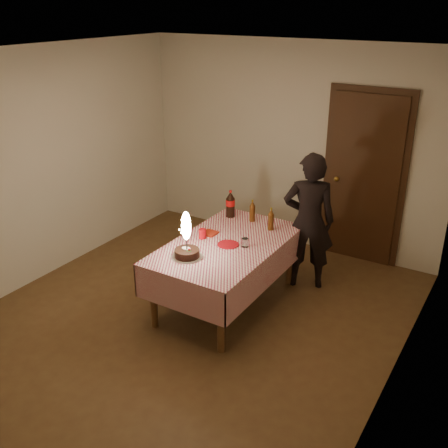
{
  "coord_description": "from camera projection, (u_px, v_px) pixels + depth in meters",
  "views": [
    {
      "loc": [
        2.68,
        -3.73,
        3.03
      ],
      "look_at": [
        0.17,
        0.37,
        0.95
      ],
      "focal_mm": 42.0,
      "sensor_mm": 36.0,
      "label": 1
    }
  ],
  "objects": [
    {
      "name": "dining_table",
      "position": [
        227.0,
        252.0,
        5.41
      ],
      "size": [
        1.02,
        1.72,
        0.72
      ],
      "color": "brown",
      "rests_on": "ground"
    },
    {
      "name": "amber_bottle_left",
      "position": [
        252.0,
        211.0,
        5.86
      ],
      "size": [
        0.06,
        0.06,
        0.25
      ],
      "color": "#522B0E",
      "rests_on": "dining_table"
    },
    {
      "name": "room_shell",
      "position": [
        194.0,
        161.0,
        4.79
      ],
      "size": [
        4.04,
        4.54,
        2.62
      ],
      "color": "beige",
      "rests_on": "ground"
    },
    {
      "name": "napkin_stack",
      "position": [
        210.0,
        233.0,
        5.57
      ],
      "size": [
        0.15,
        0.15,
        0.02
      ],
      "primitive_type": "cube",
      "color": "red",
      "rests_on": "dining_table"
    },
    {
      "name": "amber_bottle_right",
      "position": [
        271.0,
        220.0,
        5.64
      ],
      "size": [
        0.06,
        0.06,
        0.25
      ],
      "color": "#522B0E",
      "rests_on": "dining_table"
    },
    {
      "name": "birthday_cake",
      "position": [
        187.0,
        244.0,
        5.03
      ],
      "size": [
        0.3,
        0.3,
        0.47
      ],
      "color": "white",
      "rests_on": "dining_table"
    },
    {
      "name": "red_plate",
      "position": [
        228.0,
        244.0,
        5.33
      ],
      "size": [
        0.22,
        0.22,
        0.01
      ],
      "primitive_type": "cylinder",
      "color": "#AB0B15",
      "rests_on": "dining_table"
    },
    {
      "name": "clear_cup",
      "position": [
        245.0,
        243.0,
        5.28
      ],
      "size": [
        0.07,
        0.07,
        0.09
      ],
      "primitive_type": "cylinder",
      "color": "silver",
      "rests_on": "dining_table"
    },
    {
      "name": "red_cup",
      "position": [
        202.0,
        234.0,
        5.46
      ],
      "size": [
        0.08,
        0.08,
        0.1
      ],
      "primitive_type": "cylinder",
      "color": "#B30C14",
      "rests_on": "dining_table"
    },
    {
      "name": "cola_bottle",
      "position": [
        230.0,
        204.0,
        5.97
      ],
      "size": [
        0.1,
        0.1,
        0.32
      ],
      "color": "black",
      "rests_on": "dining_table"
    },
    {
      "name": "ground",
      "position": [
        191.0,
        317.0,
        5.41
      ],
      "size": [
        4.0,
        4.5,
        0.01
      ],
      "primitive_type": "cube",
      "color": "brown",
      "rests_on": "ground"
    },
    {
      "name": "photographer",
      "position": [
        309.0,
        221.0,
        5.73
      ],
      "size": [
        0.67,
        0.58,
        1.56
      ],
      "color": "black",
      "rests_on": "ground"
    }
  ]
}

